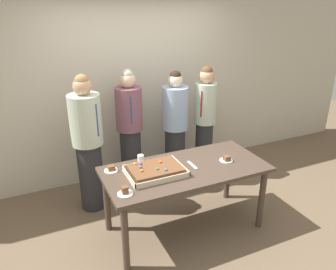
{
  "coord_description": "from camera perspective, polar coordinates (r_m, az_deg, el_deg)",
  "views": [
    {
      "loc": [
        -1.48,
        -2.8,
        2.48
      ],
      "look_at": [
        -0.14,
        0.15,
        1.14
      ],
      "focal_mm": 35.32,
      "sensor_mm": 36.0,
      "label": 1
    }
  ],
  "objects": [
    {
      "name": "cake_server_utensil",
      "position": [
        3.64,
        4.21,
        -5.18
      ],
      "size": [
        0.03,
        0.2,
        0.01
      ],
      "primitive_type": "cube",
      "color": "silver",
      "rests_on": "party_table"
    },
    {
      "name": "plated_slice_near_left",
      "position": [
        3.15,
        -7.42,
        -9.69
      ],
      "size": [
        0.15,
        0.15,
        0.08
      ],
      "color": "white",
      "rests_on": "party_table"
    },
    {
      "name": "interior_back_panel",
      "position": [
        4.75,
        -5.84,
        10.43
      ],
      "size": [
        8.0,
        0.12,
        3.0
      ],
      "primitive_type": "cube",
      "color": "beige",
      "rests_on": "ground_plane"
    },
    {
      "name": "person_serving_front",
      "position": [
        4.43,
        -6.61,
        0.95
      ],
      "size": [
        0.35,
        0.35,
        1.68
      ],
      "rotation": [
        0.0,
        0.0,
        -1.66
      ],
      "color": "#28282D",
      "rests_on": "ground_plane"
    },
    {
      "name": "plated_slice_near_right",
      "position": [
        3.78,
        10.05,
        -4.14
      ],
      "size": [
        0.15,
        0.15,
        0.06
      ],
      "color": "white",
      "rests_on": "party_table"
    },
    {
      "name": "plated_slice_far_left",
      "position": [
        3.57,
        -9.78,
        -5.82
      ],
      "size": [
        0.15,
        0.15,
        0.06
      ],
      "color": "white",
      "rests_on": "party_table"
    },
    {
      "name": "sheet_cake",
      "position": [
        3.45,
        -2.22,
        -6.15
      ],
      "size": [
        0.59,
        0.43,
        0.1
      ],
      "color": "beige",
      "rests_on": "party_table"
    },
    {
      "name": "drink_cup_nearest",
      "position": [
        3.67,
        -4.74,
        -4.18
      ],
      "size": [
        0.07,
        0.07,
        0.1
      ],
      "primitive_type": "cylinder",
      "color": "white",
      "rests_on": "party_table"
    },
    {
      "name": "party_table",
      "position": [
        3.64,
        3.0,
        -7.01
      ],
      "size": [
        1.78,
        0.84,
        0.79
      ],
      "color": "#47382D",
      "rests_on": "ground_plane"
    },
    {
      "name": "person_striped_tie_right",
      "position": [
        4.05,
        -13.66,
        -1.41
      ],
      "size": [
        0.37,
        0.37,
        1.72
      ],
      "rotation": [
        0.0,
        0.0,
        -1.03
      ],
      "color": "#28282D",
      "rests_on": "ground_plane"
    },
    {
      "name": "ground_plane",
      "position": [
        4.02,
        2.8,
        -15.61
      ],
      "size": [
        12.0,
        12.0,
        0.0
      ],
      "primitive_type": "plane",
      "color": "brown"
    },
    {
      "name": "person_green_shirt_behind",
      "position": [
        4.6,
        1.24,
        1.41
      ],
      "size": [
        0.36,
        0.36,
        1.61
      ],
      "rotation": [
        0.0,
        0.0,
        -2.18
      ],
      "color": "#28282D",
      "rests_on": "ground_plane"
    },
    {
      "name": "person_left_edge_reaching",
      "position": [
        4.77,
        6.36,
        2.53
      ],
      "size": [
        0.31,
        0.31,
        1.64
      ],
      "rotation": [
        0.0,
        0.0,
        -2.43
      ],
      "color": "#28282D",
      "rests_on": "ground_plane"
    }
  ]
}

